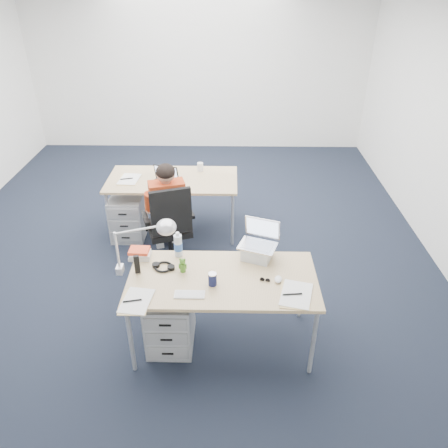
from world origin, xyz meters
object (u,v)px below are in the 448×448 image
(office_chair, at_px, (171,243))
(water_bottle, at_px, (178,244))
(headphones, at_px, (163,266))
(desk_near, at_px, (223,282))
(drawer_pedestal_near, at_px, (170,319))
(dark_laptop, at_px, (163,176))
(silver_laptop, at_px, (258,242))
(desk_far, at_px, (173,182))
(sunglasses, at_px, (265,280))
(far_cup, at_px, (200,167))
(computer_mouse, at_px, (278,279))
(seated_person, at_px, (167,210))
(book_stack, at_px, (140,253))
(wireless_keyboard, at_px, (190,294))
(desk_lamp, at_px, (136,246))
(cordless_phone, at_px, (137,264))
(can_koozie, at_px, (212,279))
(bear_figurine, at_px, (183,265))
(drawer_pedestal_far, at_px, (129,216))

(office_chair, height_order, water_bottle, office_chair)
(headphones, bearing_deg, desk_near, -0.01)
(desk_near, bearing_deg, water_bottle, 141.21)
(drawer_pedestal_near, bearing_deg, dark_laptop, 98.81)
(silver_laptop, bearing_deg, desk_near, -115.32)
(desk_far, height_order, sunglasses, sunglasses)
(far_cup, bearing_deg, silver_laptop, -71.62)
(computer_mouse, bearing_deg, seated_person, 138.66)
(book_stack, relative_size, far_cup, 1.78)
(computer_mouse, bearing_deg, headphones, -179.81)
(computer_mouse, bearing_deg, book_stack, 175.00)
(wireless_keyboard, distance_m, sunglasses, 0.64)
(desk_near, bearing_deg, desk_lamp, 175.31)
(dark_laptop, bearing_deg, drawer_pedestal_near, -64.75)
(office_chair, xyz_separation_m, silver_laptop, (0.92, -0.89, 0.60))
(desk_near, height_order, office_chair, office_chair)
(cordless_phone, bearing_deg, silver_laptop, 0.89)
(desk_far, xyz_separation_m, computer_mouse, (1.13, -2.01, 0.06))
(can_koozie, bearing_deg, wireless_keyboard, -142.65)
(office_chair, bearing_deg, desk_lamp, -113.62)
(drawer_pedestal_near, xyz_separation_m, book_stack, (-0.28, 0.31, 0.50))
(desk_far, relative_size, wireless_keyboard, 6.55)
(sunglasses, bearing_deg, desk_near, -172.14)
(can_koozie, bearing_deg, dark_laptop, 109.50)
(can_koozie, bearing_deg, sunglasses, 7.23)
(seated_person, height_order, water_bottle, seated_person)
(book_stack, relative_size, sunglasses, 2.13)
(bear_figurine, bearing_deg, drawer_pedestal_near, -125.94)
(wireless_keyboard, xyz_separation_m, computer_mouse, (0.73, 0.19, 0.01))
(computer_mouse, bearing_deg, far_cup, 119.23)
(headphones, bearing_deg, far_cup, 99.10)
(sunglasses, bearing_deg, bear_figurine, -176.07)
(desk_far, distance_m, sunglasses, 2.26)
(wireless_keyboard, relative_size, can_koozie, 2.12)
(seated_person, height_order, cordless_phone, seated_person)
(desk_far, relative_size, drawer_pedestal_far, 2.91)
(seated_person, distance_m, wireless_keyboard, 1.64)
(can_koozie, relative_size, desk_lamp, 0.21)
(can_koozie, distance_m, dark_laptop, 2.01)
(computer_mouse, relative_size, sunglasses, 1.09)
(seated_person, height_order, desk_lamp, desk_lamp)
(desk_near, xyz_separation_m, seated_person, (-0.66, 1.36, -0.06))
(seated_person, distance_m, headphones, 1.24)
(drawer_pedestal_near, relative_size, can_koozie, 4.78)
(desk_far, relative_size, dark_laptop, 5.23)
(sunglasses, height_order, far_cup, far_cup)
(can_koozie, distance_m, sunglasses, 0.44)
(cordless_phone, bearing_deg, bear_figurine, -8.57)
(headphones, height_order, can_koozie, can_koozie)
(office_chair, height_order, book_stack, office_chair)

